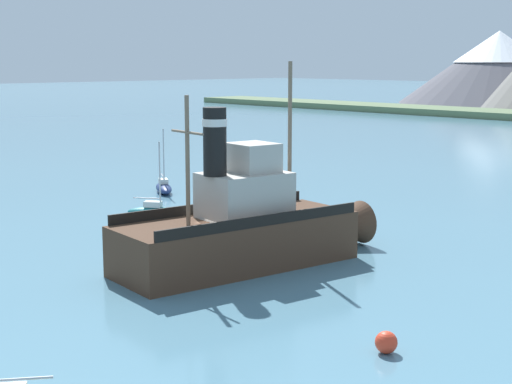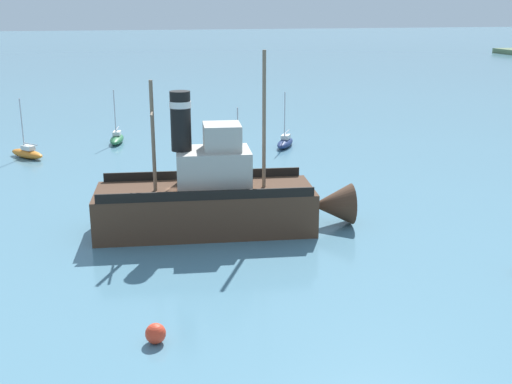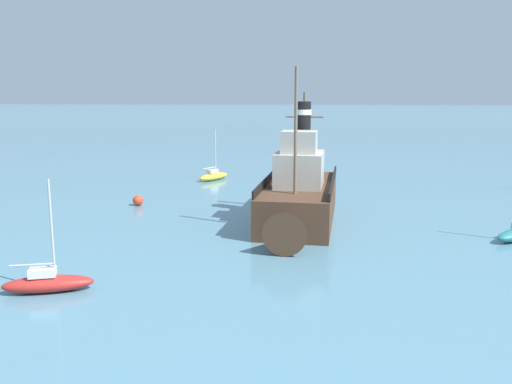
{
  "view_description": "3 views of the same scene",
  "coord_description": "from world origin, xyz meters",
  "px_view_note": "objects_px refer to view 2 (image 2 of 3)",
  "views": [
    {
      "loc": [
        27.17,
        -23.74,
        9.93
      ],
      "look_at": [
        -2.05,
        3.42,
        3.23
      ],
      "focal_mm": 55.0,
      "sensor_mm": 36.0,
      "label": 1
    },
    {
      "loc": [
        33.18,
        -4.31,
        12.18
      ],
      "look_at": [
        0.07,
        3.54,
        2.22
      ],
      "focal_mm": 45.0,
      "sensor_mm": 36.0,
      "label": 2
    },
    {
      "loc": [
        0.06,
        36.2,
        8.52
      ],
      "look_at": [
        2.26,
        1.35,
        1.96
      ],
      "focal_mm": 38.0,
      "sensor_mm": 36.0,
      "label": 3
    }
  ],
  "objects_px": {
    "mooring_buoy": "(156,334)",
    "sailboat_green": "(117,138)",
    "sailboat_navy": "(285,142)",
    "sailboat_teal": "(235,166)",
    "old_tugboat": "(216,198)",
    "sailboat_orange": "(27,153)"
  },
  "relations": [
    {
      "from": "sailboat_navy",
      "to": "sailboat_green",
      "type": "distance_m",
      "value": 15.4
    },
    {
      "from": "sailboat_navy",
      "to": "mooring_buoy",
      "type": "relative_size",
      "value": 6.26
    },
    {
      "from": "sailboat_orange",
      "to": "sailboat_teal",
      "type": "height_order",
      "value": "same"
    },
    {
      "from": "sailboat_teal",
      "to": "mooring_buoy",
      "type": "xyz_separation_m",
      "value": [
        24.64,
        -8.05,
        -0.03
      ]
    },
    {
      "from": "sailboat_navy",
      "to": "sailboat_teal",
      "type": "distance_m",
      "value": 9.59
    },
    {
      "from": "sailboat_teal",
      "to": "mooring_buoy",
      "type": "distance_m",
      "value": 25.92
    },
    {
      "from": "mooring_buoy",
      "to": "sailboat_green",
      "type": "bearing_deg",
      "value": -179.38
    },
    {
      "from": "old_tugboat",
      "to": "mooring_buoy",
      "type": "distance_m",
      "value": 12.86
    },
    {
      "from": "sailboat_navy",
      "to": "sailboat_teal",
      "type": "bearing_deg",
      "value": -39.28
    },
    {
      "from": "old_tugboat",
      "to": "sailboat_orange",
      "type": "relative_size",
      "value": 3.0
    },
    {
      "from": "sailboat_orange",
      "to": "sailboat_green",
      "type": "relative_size",
      "value": 1.0
    },
    {
      "from": "sailboat_green",
      "to": "sailboat_teal",
      "type": "bearing_deg",
      "value": 33.93
    },
    {
      "from": "sailboat_green",
      "to": "sailboat_teal",
      "type": "height_order",
      "value": "same"
    },
    {
      "from": "sailboat_orange",
      "to": "sailboat_navy",
      "type": "height_order",
      "value": "same"
    },
    {
      "from": "old_tugboat",
      "to": "sailboat_teal",
      "type": "distance_m",
      "value": 13.23
    },
    {
      "from": "sailboat_orange",
      "to": "sailboat_green",
      "type": "bearing_deg",
      "value": 120.42
    },
    {
      "from": "old_tugboat",
      "to": "sailboat_teal",
      "type": "xyz_separation_m",
      "value": [
        -12.64,
        3.64,
        -1.4
      ]
    },
    {
      "from": "sailboat_green",
      "to": "mooring_buoy",
      "type": "distance_m",
      "value": 37.2
    },
    {
      "from": "sailboat_green",
      "to": "mooring_buoy",
      "type": "xyz_separation_m",
      "value": [
        37.2,
        0.4,
        -0.03
      ]
    },
    {
      "from": "sailboat_orange",
      "to": "sailboat_navy",
      "type": "distance_m",
      "value": 21.91
    },
    {
      "from": "old_tugboat",
      "to": "sailboat_orange",
      "type": "distance_m",
      "value": 24.22
    },
    {
      "from": "sailboat_orange",
      "to": "sailboat_teal",
      "type": "bearing_deg",
      "value": 62.52
    }
  ]
}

